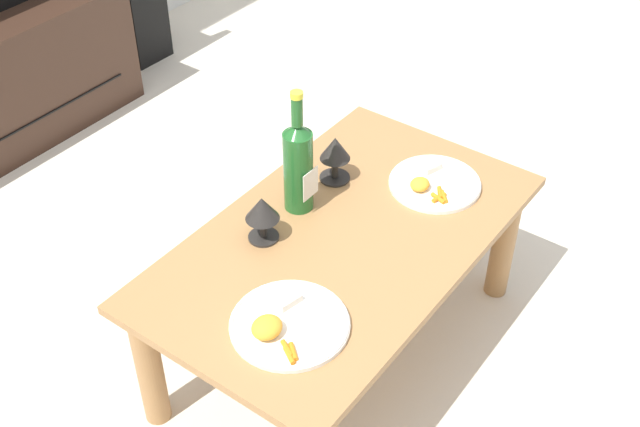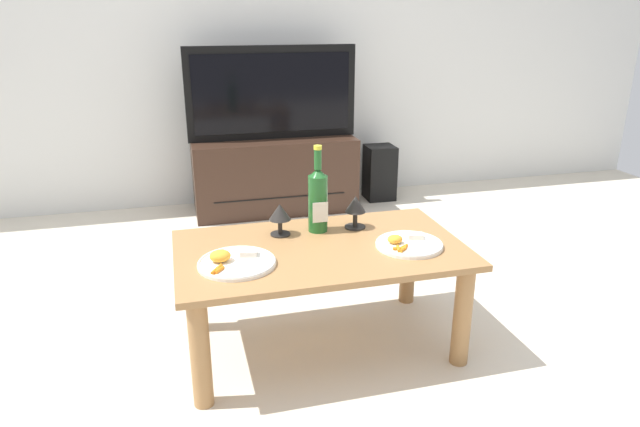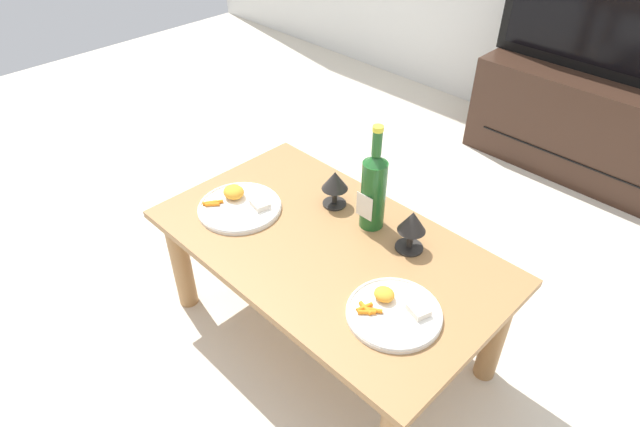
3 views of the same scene
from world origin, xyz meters
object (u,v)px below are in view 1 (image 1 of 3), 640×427
(goblet_left, at_px, (262,211))
(dinner_plate_left, at_px, (287,324))
(dining_table, at_px, (342,259))
(wine_bottle, at_px, (298,163))
(goblet_right, at_px, (335,151))
(floor_speaker, at_px, (137,17))
(dinner_plate_right, at_px, (434,183))

(goblet_left, xyz_separation_m, dinner_plate_left, (-0.21, -0.24, -0.08))
(dining_table, xyz_separation_m, dinner_plate_left, (-0.34, -0.08, 0.09))
(dining_table, relative_size, wine_bottle, 3.08)
(goblet_right, bearing_deg, wine_bottle, 177.82)
(dining_table, xyz_separation_m, wine_bottle, (0.03, 0.17, 0.22))
(dining_table, distance_m, wine_bottle, 0.28)
(dining_table, relative_size, dinner_plate_left, 3.94)
(wine_bottle, distance_m, dinner_plate_left, 0.47)
(floor_speaker, relative_size, wine_bottle, 1.09)
(dinner_plate_left, bearing_deg, wine_bottle, 33.92)
(goblet_left, relative_size, goblet_right, 0.94)
(dining_table, relative_size, goblet_right, 7.93)
(wine_bottle, bearing_deg, dinner_plate_left, -146.08)
(floor_speaker, distance_m, goblet_left, 1.94)
(wine_bottle, bearing_deg, dining_table, -101.21)
(floor_speaker, bearing_deg, dinner_plate_left, -123.09)
(dining_table, distance_m, dinner_plate_left, 0.36)
(floor_speaker, xyz_separation_m, dinner_plate_left, (-1.25, -1.85, 0.25))
(dining_table, relative_size, floor_speaker, 2.84)
(floor_speaker, xyz_separation_m, wine_bottle, (-0.88, -1.60, 0.38))
(wine_bottle, height_order, goblet_left, wine_bottle)
(dining_table, xyz_separation_m, dinner_plate_right, (0.33, -0.08, 0.09))
(dining_table, height_order, dinner_plate_left, dinner_plate_left)
(goblet_right, xyz_separation_m, dinner_plate_right, (0.14, -0.25, -0.08))
(floor_speaker, bearing_deg, wine_bottle, -117.80)
(dinner_plate_right, bearing_deg, wine_bottle, 139.71)
(goblet_left, relative_size, dinner_plate_left, 0.47)
(dining_table, bearing_deg, goblet_left, 127.95)
(dinner_plate_left, bearing_deg, goblet_left, 49.03)
(dining_table, bearing_deg, dinner_plate_right, -14.13)
(floor_speaker, height_order, wine_bottle, wine_bottle)
(floor_speaker, distance_m, wine_bottle, 1.86)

